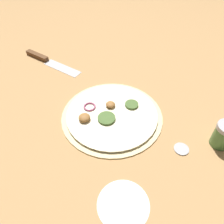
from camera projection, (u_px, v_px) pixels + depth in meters
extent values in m
plane|color=tan|center=(112.00, 116.00, 0.68)|extent=(3.00, 3.00, 0.00)
cylinder|color=beige|center=(112.00, 115.00, 0.68)|extent=(0.31, 0.31, 0.01)
cylinder|color=#EFE5C1|center=(112.00, 114.00, 0.67)|extent=(0.28, 0.28, 0.00)
cylinder|color=#47662D|center=(107.00, 118.00, 0.65)|extent=(0.05, 0.05, 0.01)
ellipsoid|color=#996633|center=(84.00, 118.00, 0.65)|extent=(0.03, 0.03, 0.02)
cylinder|color=#47662D|center=(132.00, 105.00, 0.69)|extent=(0.04, 0.04, 0.01)
torus|color=#A34C70|center=(90.00, 107.00, 0.69)|extent=(0.04, 0.04, 0.01)
ellipsoid|color=#996633|center=(111.00, 105.00, 0.69)|extent=(0.03, 0.03, 0.01)
cube|color=silver|center=(62.00, 68.00, 0.86)|extent=(0.15, 0.14, 0.00)
cube|color=brown|center=(37.00, 56.00, 0.91)|extent=(0.10, 0.09, 0.02)
cylinder|color=#4C7F42|center=(222.00, 137.00, 0.58)|extent=(0.05, 0.05, 0.06)
cylinder|color=#B2B2B7|center=(181.00, 149.00, 0.59)|extent=(0.04, 0.04, 0.01)
cylinder|color=white|center=(123.00, 205.00, 0.49)|extent=(0.12, 0.12, 0.00)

